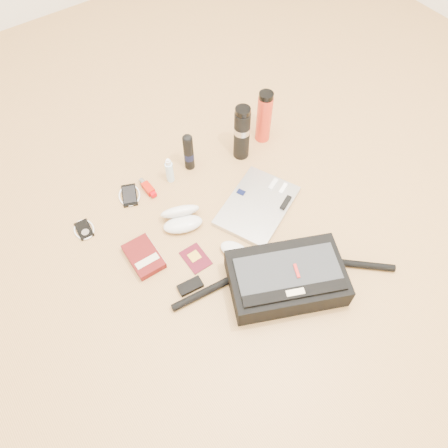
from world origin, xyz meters
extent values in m
plane|color=#B3834A|center=(0.00, 0.00, 0.00)|extent=(4.00, 4.00, 0.00)
cube|color=black|center=(0.06, -0.23, 0.05)|extent=(0.49, 0.41, 0.10)
cube|color=#282B2F|center=(0.05, -0.24, 0.11)|extent=(0.41, 0.32, 0.01)
cube|color=black|center=(0.02, -0.31, 0.11)|extent=(0.36, 0.19, 0.01)
cube|color=beige|center=(0.02, -0.31, 0.11)|extent=(0.07, 0.05, 0.01)
cube|color=red|center=(0.08, -0.25, 0.11)|extent=(0.03, 0.06, 0.02)
cylinder|color=black|center=(-0.21, -0.08, 0.01)|extent=(0.26, 0.06, 0.03)
cylinder|color=black|center=(0.35, -0.34, 0.01)|extent=(0.21, 0.20, 0.03)
cube|color=black|center=(-0.24, -0.03, 0.01)|extent=(0.10, 0.06, 0.02)
cube|color=#B8B7BA|center=(0.19, 0.12, 0.01)|extent=(0.42, 0.37, 0.02)
cube|color=black|center=(0.18, 0.21, 0.02)|extent=(0.04, 0.04, 0.00)
cube|color=silver|center=(0.31, 0.16, 0.03)|extent=(0.07, 0.04, 0.01)
cube|color=white|center=(0.33, 0.12, 0.03)|extent=(0.06, 0.04, 0.01)
cube|color=black|center=(0.29, 0.05, 0.03)|extent=(0.08, 0.05, 0.01)
cube|color=#4E0C0D|center=(-0.32, 0.18, 0.01)|extent=(0.12, 0.17, 0.03)
cube|color=beige|center=(-0.26, 0.18, 0.01)|extent=(0.01, 0.16, 0.03)
cube|color=beige|center=(-0.32, 0.14, 0.03)|extent=(0.09, 0.03, 0.00)
cube|color=#450815|center=(-0.15, 0.06, 0.00)|extent=(0.09, 0.12, 0.00)
cube|color=gold|center=(-0.15, 0.07, 0.01)|extent=(0.04, 0.04, 0.00)
ellipsoid|color=silver|center=(-0.02, -0.01, 0.02)|extent=(0.12, 0.14, 0.04)
ellipsoid|color=silver|center=(-0.11, 0.21, 0.02)|extent=(0.18, 0.13, 0.05)
ellipsoid|color=silver|center=(-0.10, 0.26, 0.04)|extent=(0.18, 0.14, 0.09)
ellipsoid|color=black|center=(-0.14, 0.22, 0.03)|extent=(0.05, 0.04, 0.01)
ellipsoid|color=black|center=(-0.09, 0.20, 0.03)|extent=(0.05, 0.04, 0.01)
cylinder|color=black|center=(-0.11, 0.21, 0.03)|extent=(0.02, 0.01, 0.00)
cube|color=black|center=(-0.45, 0.44, 0.00)|extent=(0.06, 0.10, 0.01)
cylinder|color=#99999B|center=(-0.45, 0.42, 0.01)|extent=(0.03, 0.03, 0.00)
torus|color=silver|center=(-0.45, 0.44, 0.01)|extent=(0.09, 0.09, 0.01)
cube|color=black|center=(-0.22, 0.48, 0.01)|extent=(0.10, 0.13, 0.01)
cube|color=black|center=(-0.22, 0.48, 0.01)|extent=(0.08, 0.11, 0.00)
torus|color=silver|center=(-0.22, 0.48, 0.01)|extent=(0.12, 0.12, 0.01)
cube|color=#AB1507|center=(-0.13, 0.46, 0.01)|extent=(0.03, 0.06, 0.03)
cube|color=#C10009|center=(-0.13, 0.42, 0.01)|extent=(0.02, 0.02, 0.02)
cylinder|color=#949496|center=(-0.14, 0.50, 0.01)|extent=(0.02, 0.04, 0.02)
cylinder|color=#BBE2FA|center=(-0.02, 0.46, 0.05)|extent=(0.04, 0.04, 0.10)
cylinder|color=silver|center=(-0.02, 0.46, 0.11)|extent=(0.02, 0.02, 0.02)
cylinder|color=white|center=(-0.02, 0.46, 0.13)|extent=(0.01, 0.01, 0.01)
cylinder|color=black|center=(0.09, 0.47, 0.09)|extent=(0.05, 0.05, 0.18)
cylinder|color=black|center=(0.09, 0.47, 0.07)|extent=(0.05, 0.05, 0.04)
ellipsoid|color=black|center=(0.09, 0.47, 0.18)|extent=(0.05, 0.05, 0.02)
cylinder|color=black|center=(0.32, 0.40, 0.12)|extent=(0.09, 0.09, 0.25)
cylinder|color=#B4B4B7|center=(0.32, 0.40, 0.16)|extent=(0.09, 0.09, 0.03)
cylinder|color=black|center=(0.32, 0.40, 0.26)|extent=(0.09, 0.09, 0.02)
cylinder|color=red|center=(0.47, 0.43, 0.12)|extent=(0.08, 0.08, 0.24)
cylinder|color=black|center=(0.47, 0.43, 0.25)|extent=(0.08, 0.08, 0.02)
camera|label=1|loc=(-0.55, -0.69, 1.50)|focal=35.00mm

